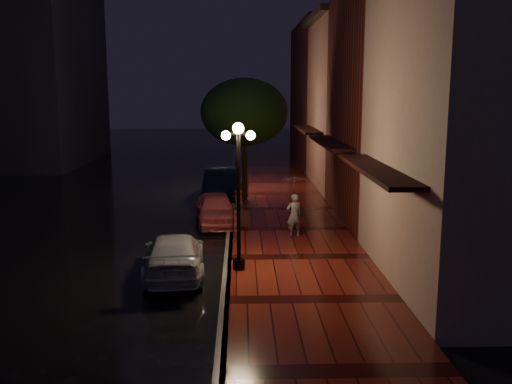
% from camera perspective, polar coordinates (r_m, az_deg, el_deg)
% --- Properties ---
extents(ground, '(120.00, 120.00, 0.00)m').
position_cam_1_polar(ground, '(21.85, -2.60, -4.07)').
color(ground, black).
rests_on(ground, ground).
extents(sidewalk, '(4.50, 60.00, 0.15)m').
position_cam_1_polar(sidewalk, '(21.91, 3.31, -3.84)').
color(sidewalk, '#4C110D').
rests_on(sidewalk, ground).
extents(curb, '(0.25, 60.00, 0.15)m').
position_cam_1_polar(curb, '(21.83, -2.60, -3.88)').
color(curb, '#595451').
rests_on(curb, ground).
extents(storefront_near, '(5.00, 8.00, 8.50)m').
position_cam_1_polar(storefront_near, '(16.58, 21.96, 5.57)').
color(storefront_near, gray).
rests_on(storefront_near, ground).
extents(storefront_mid, '(5.00, 8.00, 11.00)m').
position_cam_1_polar(storefront_mid, '(24.09, 14.55, 10.15)').
color(storefront_mid, '#511914').
rests_on(storefront_mid, ground).
extents(storefront_far, '(5.00, 8.00, 9.00)m').
position_cam_1_polar(storefront_far, '(31.88, 10.50, 8.43)').
color(storefront_far, '#8C5951').
rests_on(storefront_far, ground).
extents(storefront_extra, '(5.00, 12.00, 10.00)m').
position_cam_1_polar(storefront_extra, '(41.70, 7.65, 9.56)').
color(storefront_extra, '#511914').
rests_on(storefront_extra, ground).
extents(streetlamp_near, '(0.96, 0.36, 4.31)m').
position_cam_1_polar(streetlamp_near, '(16.41, -1.76, 0.45)').
color(streetlamp_near, black).
rests_on(streetlamp_near, sidewalk).
extents(streetlamp_far, '(0.96, 0.36, 4.31)m').
position_cam_1_polar(streetlamp_far, '(30.30, -1.66, 4.91)').
color(streetlamp_far, black).
rests_on(streetlamp_far, sidewalk).
extents(street_tree, '(4.16, 4.16, 5.80)m').
position_cam_1_polar(street_tree, '(27.19, -1.15, 7.79)').
color(street_tree, black).
rests_on(street_tree, sidewalk).
extents(pink_car, '(1.99, 3.99, 1.31)m').
position_cam_1_polar(pink_car, '(22.98, -4.05, -1.71)').
color(pink_car, '#E45E61').
rests_on(pink_car, ground).
extents(navy_car, '(1.66, 4.61, 1.51)m').
position_cam_1_polar(navy_car, '(28.71, -3.55, 0.89)').
color(navy_car, black).
rests_on(navy_car, ground).
extents(silver_car, '(2.07, 4.35, 1.23)m').
position_cam_1_polar(silver_car, '(16.94, -8.18, -6.25)').
color(silver_car, '#AFAFB7').
rests_on(silver_car, ground).
extents(woman_with_umbrella, '(0.91, 0.93, 2.19)m').
position_cam_1_polar(woman_with_umbrella, '(20.45, 3.86, -0.48)').
color(woman_with_umbrella, silver).
rests_on(woman_with_umbrella, sidewalk).
extents(parking_meter, '(0.13, 0.11, 1.30)m').
position_cam_1_polar(parking_meter, '(20.19, -2.27, -2.53)').
color(parking_meter, black).
rests_on(parking_meter, sidewalk).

